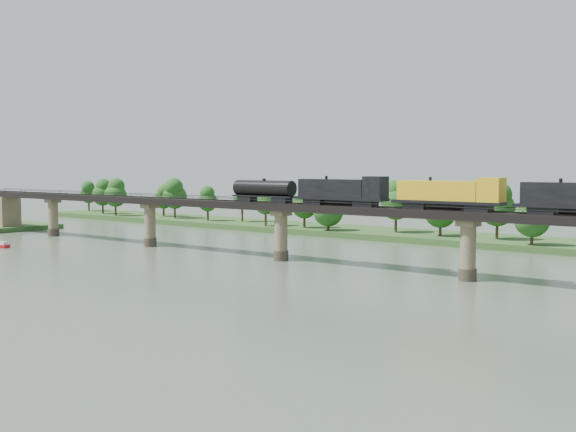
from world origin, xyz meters
The scene contains 6 objects.
ground centered at (0.00, 0.00, 0.00)m, with size 400.00×400.00×0.00m, color #3E4D3C.
far_bank centered at (0.00, 85.00, 0.80)m, with size 300.00×24.00×1.60m, color #27491D.
bridge centered at (0.00, 30.00, 5.46)m, with size 236.00×30.00×11.50m.
bridge_superstructure centered at (0.00, 30.00, 11.79)m, with size 220.00×4.90×0.75m.
far_treeline centered at (-8.21, 80.52, 8.83)m, with size 289.06×17.54×13.60m.
freight_train centered at (28.97, 30.00, 14.13)m, with size 79.97×3.12×5.50m.
Camera 1 is at (91.63, -79.76, 18.85)m, focal length 45.00 mm.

